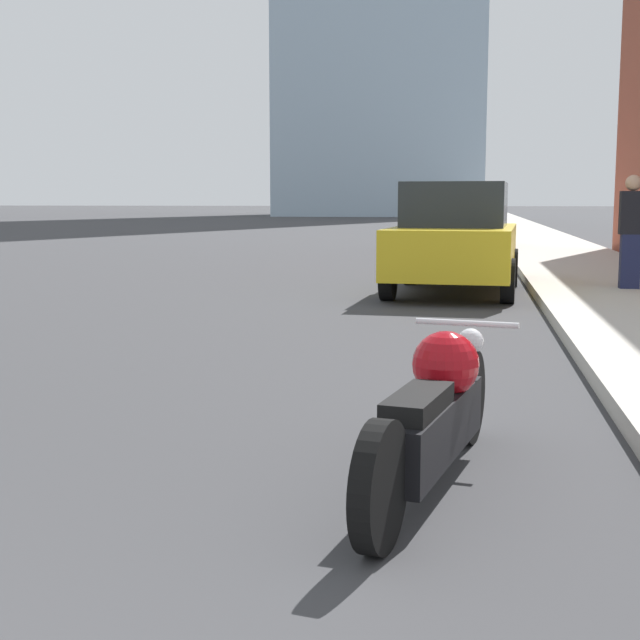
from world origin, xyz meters
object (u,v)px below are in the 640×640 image
at_px(parked_car_yellow, 455,239).
at_px(parked_car_green, 460,215).
at_px(pedestrian, 631,230).
at_px(parked_car_red, 468,222).
at_px(parked_car_white, 464,211).
at_px(motorcycle, 435,413).

height_order(parked_car_yellow, parked_car_green, parked_car_yellow).
height_order(parked_car_green, pedestrian, pedestrian).
height_order(parked_car_yellow, parked_car_red, parked_car_yellow).
bearing_deg(parked_car_white, pedestrian, -81.65).
xyz_separation_m(motorcycle, parked_car_yellow, (-0.06, 9.82, 0.49)).
bearing_deg(pedestrian, motorcycle, -105.17).
distance_m(parked_car_green, pedestrian, 25.94).
distance_m(parked_car_yellow, parked_car_white, 36.34).
bearing_deg(parked_car_yellow, pedestrian, -2.66).
bearing_deg(parked_car_red, motorcycle, -92.83).
height_order(motorcycle, parked_car_red, parked_car_red).
height_order(motorcycle, pedestrian, pedestrian).
bearing_deg(parked_car_green, parked_car_red, -86.28).
bearing_deg(pedestrian, parked_car_white, 94.24).
xyz_separation_m(parked_car_red, parked_car_green, (-0.37, 12.76, 0.01)).
distance_m(parked_car_yellow, parked_car_red, 12.73).
bearing_deg(motorcycle, pedestrian, 86.36).
relative_size(parked_car_red, parked_car_green, 0.99).
xyz_separation_m(parked_car_green, pedestrian, (2.83, -25.78, 0.20)).
bearing_deg(parked_car_yellow, parked_car_green, 94.22).
relative_size(parked_car_yellow, pedestrian, 2.49).
relative_size(parked_car_green, pedestrian, 2.57).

